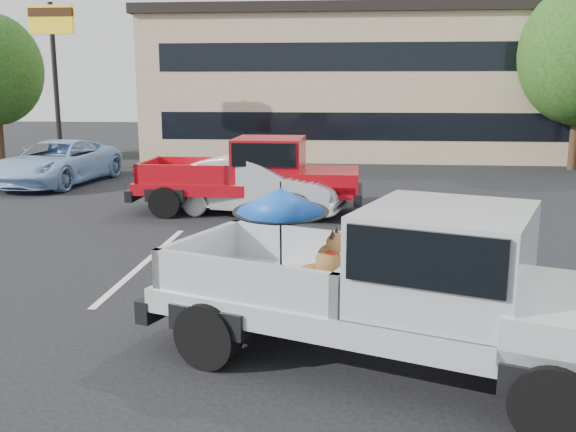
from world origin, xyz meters
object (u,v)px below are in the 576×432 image
(silver_sedan, at_px, (255,185))
(motel_sign, at_px, (53,41))
(tree_back, at_px, (460,58))
(blue_suv, at_px, (58,163))
(silver_pickup, at_px, (422,281))
(red_pickup, at_px, (263,172))

(silver_sedan, bearing_deg, motel_sign, 59.49)
(tree_back, relative_size, silver_sedan, 1.63)
(blue_suv, bearing_deg, silver_sedan, -24.92)
(tree_back, xyz_separation_m, blue_suv, (-14.62, -13.26, -3.72))
(silver_sedan, distance_m, blue_suv, 8.16)
(tree_back, height_order, blue_suv, tree_back)
(motel_sign, bearing_deg, silver_pickup, -54.70)
(silver_sedan, relative_size, blue_suv, 0.87)
(red_pickup, height_order, blue_suv, red_pickup)
(silver_pickup, distance_m, blue_suv, 16.31)
(silver_pickup, bearing_deg, red_pickup, 129.25)
(tree_back, xyz_separation_m, silver_pickup, (-4.58, -26.12, -3.36))
(motel_sign, bearing_deg, blue_suv, -67.02)
(motel_sign, distance_m, red_pickup, 11.78)
(motel_sign, relative_size, silver_pickup, 1.00)
(tree_back, distance_m, red_pickup, 19.14)
(red_pickup, distance_m, silver_sedan, 0.40)
(tree_back, relative_size, silver_pickup, 1.18)
(red_pickup, distance_m, blue_suv, 8.19)
(motel_sign, distance_m, silver_sedan, 11.90)
(silver_pickup, distance_m, silver_sedan, 9.15)
(red_pickup, xyz_separation_m, silver_sedan, (-0.16, -0.21, -0.30))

